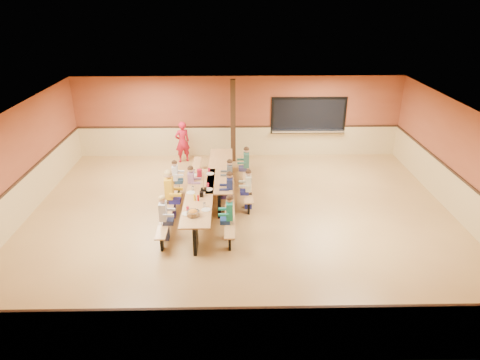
{
  "coord_description": "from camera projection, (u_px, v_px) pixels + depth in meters",
  "views": [
    {
      "loc": [
        -0.24,
        -10.39,
        5.83
      ],
      "look_at": [
        -0.04,
        0.06,
        1.15
      ],
      "focal_mm": 32.0,
      "sensor_mm": 36.0,
      "label": 1
    }
  ],
  "objects": [
    {
      "name": "cafeteria_table_main",
      "position": [
        200.0,
        201.0,
        11.67
      ],
      "size": [
        1.91,
        3.7,
        0.74
      ],
      "color": "#B98249",
      "rests_on": "ground"
    },
    {
      "name": "structural_post",
      "position": [
        233.0,
        122.0,
        15.26
      ],
      "size": [
        0.18,
        0.18,
        3.0
      ],
      "primitive_type": "cube",
      "color": "black",
      "rests_on": "ground"
    },
    {
      "name": "room_envelope",
      "position": [
        241.0,
        196.0,
        11.58
      ],
      "size": [
        12.04,
        10.04,
        3.02
      ],
      "color": "brown",
      "rests_on": "ground"
    },
    {
      "name": "condiment_ketchup",
      "position": [
        198.0,
        198.0,
        11.19
      ],
      "size": [
        0.06,
        0.06,
        0.17
      ],
      "primitive_type": "cylinder",
      "color": "#B2140F",
      "rests_on": "cafeteria_table_main"
    },
    {
      "name": "chip_bowl",
      "position": [
        193.0,
        213.0,
        10.46
      ],
      "size": [
        0.32,
        0.32,
        0.15
      ],
      "primitive_type": null,
      "color": "orange",
      "rests_on": "cafeteria_table_main"
    },
    {
      "name": "condiment_mustard",
      "position": [
        195.0,
        197.0,
        11.22
      ],
      "size": [
        0.06,
        0.06,
        0.17
      ],
      "primitive_type": "cylinder",
      "color": "yellow",
      "rests_on": "cafeteria_table_main"
    },
    {
      "name": "table_paddle",
      "position": [
        204.0,
        186.0,
        11.75
      ],
      "size": [
        0.16,
        0.16,
        0.56
      ],
      "color": "black",
      "rests_on": "cafeteria_table_main"
    },
    {
      "name": "seated_child_navy_right",
      "position": [
        230.0,
        192.0,
        12.01
      ],
      "size": [
        0.37,
        0.31,
        1.22
      ],
      "primitive_type": null,
      "color": "#1B224E",
      "rests_on": "ground"
    },
    {
      "name": "seated_adult_yellow",
      "position": [
        170.0,
        194.0,
        11.7
      ],
      "size": [
        0.45,
        0.37,
        1.38
      ],
      "primitive_type": null,
      "color": "gold",
      "rests_on": "ground"
    },
    {
      "name": "standing_woman",
      "position": [
        182.0,
        142.0,
        15.5
      ],
      "size": [
        0.66,
        0.57,
        1.52
      ],
      "primitive_type": "imported",
      "rotation": [
        0.0,
        0.0,
        3.59
      ],
      "color": "#B31426",
      "rests_on": "ground"
    },
    {
      "name": "seated_child_green_sec",
      "position": [
        246.0,
        165.0,
        13.81
      ],
      "size": [
        0.38,
        0.31,
        1.23
      ],
      "primitive_type": null,
      "color": "#326552",
      "rests_on": "ground"
    },
    {
      "name": "seated_child_teal_right",
      "position": [
        230.0,
        218.0,
        10.7
      ],
      "size": [
        0.36,
        0.3,
        1.19
      ],
      "primitive_type": null,
      "color": "#1C937C",
      "rests_on": "ground"
    },
    {
      "name": "seated_child_tan_sec",
      "position": [
        248.0,
        189.0,
        12.22
      ],
      "size": [
        0.36,
        0.29,
        1.18
      ],
      "primitive_type": null,
      "color": "beige",
      "rests_on": "ground"
    },
    {
      "name": "seated_child_purple_sec",
      "position": [
        191.0,
        186.0,
        12.4
      ],
      "size": [
        0.37,
        0.3,
        1.21
      ],
      "primitive_type": null,
      "color": "#966388",
      "rests_on": "ground"
    },
    {
      "name": "kitchen_pass_through",
      "position": [
        308.0,
        117.0,
        15.83
      ],
      "size": [
        2.78,
        0.28,
        1.38
      ],
      "color": "black",
      "rests_on": "ground"
    },
    {
      "name": "seated_child_grey_left",
      "position": [
        175.0,
        179.0,
        12.92
      ],
      "size": [
        0.35,
        0.28,
        1.16
      ],
      "primitive_type": null,
      "color": "silver",
      "rests_on": "ground"
    },
    {
      "name": "seated_child_white_left",
      "position": [
        164.0,
        218.0,
        10.66
      ],
      "size": [
        0.37,
        0.3,
        1.21
      ],
      "primitive_type": null,
      "color": "silver",
      "rests_on": "ground"
    },
    {
      "name": "cafeteria_table_second",
      "position": [
        220.0,
        175.0,
        13.34
      ],
      "size": [
        1.91,
        3.7,
        0.74
      ],
      "color": "#B98249",
      "rests_on": "ground"
    },
    {
      "name": "place_settings",
      "position": [
        199.0,
        193.0,
        11.56
      ],
      "size": [
        0.65,
        3.3,
        0.11
      ],
      "primitive_type": null,
      "color": "beige",
      "rests_on": "cafeteria_table_main"
    },
    {
      "name": "napkin_dispenser",
      "position": [
        202.0,
        194.0,
        11.44
      ],
      "size": [
        0.1,
        0.14,
        0.13
      ],
      "primitive_type": "cube",
      "color": "black",
      "rests_on": "cafeteria_table_main"
    },
    {
      "name": "punch_pitcher",
      "position": [
        199.0,
        173.0,
        12.65
      ],
      "size": [
        0.16,
        0.16,
        0.22
      ],
      "primitive_type": "cylinder",
      "color": "red",
      "rests_on": "cafeteria_table_main"
    },
    {
      "name": "seated_child_char_right",
      "position": [
        230.0,
        178.0,
        12.92
      ],
      "size": [
        0.36,
        0.3,
        1.19
      ],
      "primitive_type": null,
      "color": "#4B5154",
      "rests_on": "ground"
    },
    {
      "name": "ground",
      "position": [
        241.0,
        219.0,
        11.87
      ],
      "size": [
        12.0,
        12.0,
        0.0
      ],
      "primitive_type": "plane",
      "color": "#A1743D",
      "rests_on": "ground"
    }
  ]
}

